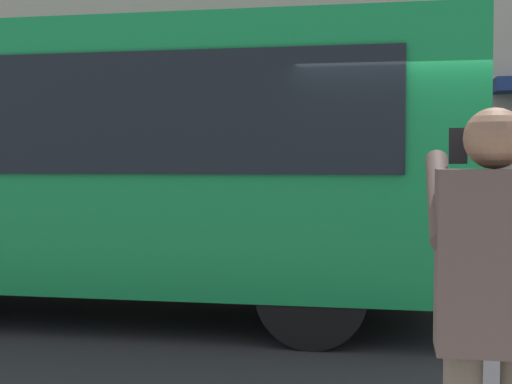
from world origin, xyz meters
TOP-DOWN VIEW (x-y plane):
  - ground_plane at (0.00, 0.00)m, footprint 60.00×60.00m
  - red_bus at (4.14, -0.23)m, footprint 9.05×2.54m
  - pedestrian_photographer at (0.06, 4.55)m, footprint 0.53×0.52m

SIDE VIEW (x-z plane):
  - ground_plane at x=0.00m, z-range 0.00..0.00m
  - pedestrian_photographer at x=0.06m, z-range 0.29..1.99m
  - red_bus at x=4.14m, z-range 0.14..3.22m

